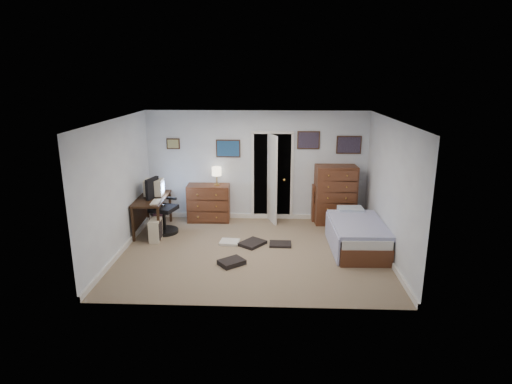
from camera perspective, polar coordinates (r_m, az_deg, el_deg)
floor at (r=8.23m, az=-0.42°, el=-8.02°), size 5.00×4.00×0.02m
computer_desk at (r=9.39m, az=-14.21°, el=-1.74°), size 0.65×1.31×0.74m
crt_monitor at (r=9.40m, az=-13.44°, el=0.59°), size 0.40×0.37×0.36m
keyboard at (r=8.94m, az=-13.25°, el=-1.30°), size 0.17×0.40×0.02m
pc_tower at (r=8.92m, az=-13.24°, el=-4.95°), size 0.22×0.42×0.45m
office_chair at (r=9.27m, az=-12.54°, el=-2.60°), size 0.71×0.71×1.18m
media_stack at (r=10.17m, az=-13.08°, el=-1.13°), size 0.19×0.19×0.88m
low_dresser at (r=9.85m, az=-6.32°, el=-1.44°), size 0.97×0.50×0.85m
table_lamp at (r=9.64m, az=-5.27°, el=2.68°), size 0.22×0.22×0.41m
doorway at (r=10.08m, az=2.17°, el=2.42°), size 0.96×1.12×2.05m
tall_dresser at (r=9.75m, az=10.50°, el=-0.34°), size 0.93×0.58×1.32m
headboard_bookcase at (r=9.92m, az=10.17°, el=-1.34°), size 0.95×0.26×0.85m
bed at (r=8.54m, az=13.17°, el=-5.45°), size 1.03×1.86×0.60m
wall_posters at (r=9.65m, az=3.53°, el=6.33°), size 4.38×0.04×0.60m
floor_clutter at (r=8.27m, az=-1.27°, el=-7.60°), size 1.43×1.49×0.09m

